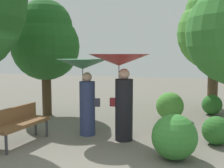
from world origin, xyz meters
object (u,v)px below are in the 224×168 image
tree_near_right (215,26)px  person_left (84,79)px  tree_near_left (45,40)px  person_right (121,76)px  park_bench (19,122)px

tree_near_right → person_left: bearing=-125.4°
tree_near_right → tree_near_left: bearing=-151.6°
person_left → person_right: person_right is taller
person_right → tree_near_left: tree_near_left is taller
tree_near_left → tree_near_right: 6.10m
person_left → tree_near_left: tree_near_left is taller
person_right → tree_near_left: bearing=57.9°
person_left → tree_near_right: size_ratio=0.41×
person_right → park_bench: (-2.13, -0.96, -1.03)m
park_bench → tree_near_right: size_ratio=0.33×
park_bench → tree_near_right: bearing=-31.8°
person_left → tree_near_left: 2.89m
tree_near_left → park_bench: bearing=-71.6°
person_right → tree_near_left: (-3.06, 1.83, 0.95)m
person_left → person_right: 0.99m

